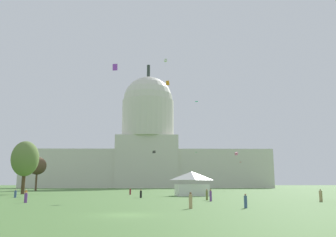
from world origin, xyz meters
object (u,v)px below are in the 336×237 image
(capitol_building, at_px, (148,149))
(person_maroon_mid_right, at_px, (130,192))
(person_olive_edge_west, at_px, (207,195))
(kite_orange_mid, at_px, (168,83))
(kite_black_low, at_px, (154,152))
(person_denim_near_tree_west, at_px, (246,201))
(kite_pink_low, at_px, (236,154))
(person_orange_deep_crowd, at_px, (26,195))
(kite_red_low, at_px, (239,163))
(person_tan_front_center, at_px, (321,196))
(person_purple_front_right, at_px, (211,196))
(person_denim_lawn_far_right, at_px, (15,194))
(kite_cyan_mid, at_px, (198,102))
(person_purple_edge_east, at_px, (26,198))
(kite_violet_mid, at_px, (115,67))
(tree_west_far, at_px, (25,159))
(person_black_back_right, at_px, (141,194))
(kite_white_high, at_px, (166,60))
(event_tent, at_px, (192,184))
(tree_west_mid, at_px, (37,166))
(person_tan_front_left, at_px, (191,201))
(kite_green_low, at_px, (195,153))

(capitol_building, distance_m, person_maroon_mid_right, 110.28)
(person_olive_edge_west, distance_m, kite_orange_mid, 29.07)
(kite_black_low, relative_size, kite_orange_mid, 1.53)
(person_denim_near_tree_west, xyz_separation_m, kite_pink_low, (18.66, 92.11, 12.74))
(person_orange_deep_crowd, bearing_deg, capitol_building, 52.52)
(person_denim_near_tree_west, xyz_separation_m, kite_red_low, (21.80, 101.55, 9.85))
(person_tan_front_center, xyz_separation_m, person_purple_front_right, (-15.86, 0.71, 0.02))
(kite_red_low, bearing_deg, person_denim_near_tree_west, -33.27)
(person_denim_lawn_far_right, distance_m, kite_cyan_mid, 52.81)
(kite_orange_mid, bearing_deg, person_purple_edge_east, -65.96)
(person_denim_near_tree_west, xyz_separation_m, person_denim_lawn_far_right, (-35.87, 27.37, -0.02))
(kite_violet_mid, bearing_deg, person_purple_front_right, -177.99)
(person_tan_front_center, bearing_deg, person_denim_near_tree_west, 89.14)
(kite_pink_low, bearing_deg, person_orange_deep_crowd, -98.66)
(tree_west_far, bearing_deg, capitol_building, 76.52)
(person_black_back_right, bearing_deg, person_olive_edge_west, 169.74)
(kite_white_high, height_order, kite_cyan_mid, kite_white_high)
(event_tent, distance_m, kite_violet_mid, 30.41)
(capitol_building, xyz_separation_m, tree_west_mid, (-35.31, -67.72, -12.69))
(tree_west_mid, xyz_separation_m, kite_violet_mid, (33.07, -48.46, 19.42))
(kite_violet_mid, bearing_deg, person_tan_front_left, 163.66)
(person_denim_near_tree_west, distance_m, person_orange_deep_crowd, 38.10)
(kite_cyan_mid, distance_m, kite_black_low, 74.25)
(person_maroon_mid_right, bearing_deg, person_olive_edge_west, -176.67)
(event_tent, xyz_separation_m, kite_red_low, (24.63, 65.72, 8.03))
(person_orange_deep_crowd, xyz_separation_m, person_olive_edge_west, (29.62, -3.91, 0.08))
(kite_green_low, bearing_deg, person_tan_front_left, -38.23)
(capitol_building, relative_size, person_maroon_mid_right, 86.72)
(person_purple_edge_east, relative_size, kite_cyan_mid, 1.13)
(person_black_back_right, bearing_deg, kite_violet_mid, -27.55)
(person_orange_deep_crowd, distance_m, kite_white_high, 86.15)
(person_tan_front_left, bearing_deg, person_orange_deep_crowd, -125.22)
(person_denim_near_tree_west, relative_size, person_denim_lawn_far_right, 1.01)
(person_maroon_mid_right, xyz_separation_m, person_orange_deep_crowd, (-15.24, -22.35, 0.03))
(kite_violet_mid, bearing_deg, tree_west_far, 26.59)
(person_tan_front_center, distance_m, kite_green_low, 102.64)
(kite_green_low, xyz_separation_m, kite_violet_mid, (-24.91, -78.49, 12.21))
(tree_west_mid, bearing_deg, person_tan_front_left, -61.21)
(person_purple_front_right, bearing_deg, kite_white_high, -93.99)
(kite_red_low, bearing_deg, person_orange_deep_crowd, -54.79)
(person_tan_front_center, relative_size, person_black_back_right, 1.17)
(tree_west_far, xyz_separation_m, tree_west_mid, (-10.21, 37.02, 0.09))
(person_olive_edge_west, distance_m, kite_cyan_mid, 45.98)
(person_denim_near_tree_west, height_order, kite_green_low, kite_green_low)
(person_black_back_right, distance_m, kite_black_low, 104.37)
(person_orange_deep_crowd, bearing_deg, kite_red_low, 25.13)
(person_orange_deep_crowd, height_order, kite_pink_low, kite_pink_low)
(tree_west_mid, height_order, kite_violet_mid, kite_violet_mid)
(tree_west_far, height_order, person_tan_front_center, tree_west_far)
(capitol_building, height_order, kite_red_low, capitol_building)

